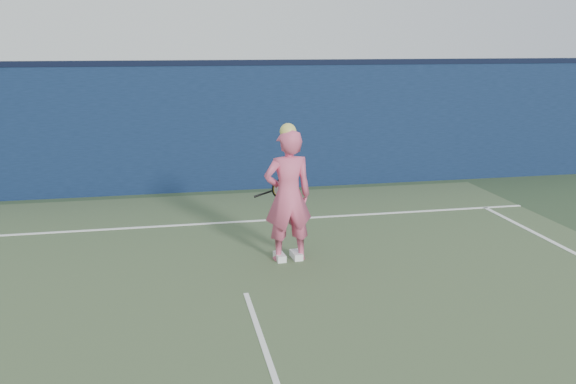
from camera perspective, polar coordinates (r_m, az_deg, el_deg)
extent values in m
plane|color=#273E26|center=(6.54, -2.76, -12.94)|extent=(80.00, 80.00, 0.00)
cube|color=#0B1933|center=(12.42, -7.48, 5.89)|extent=(24.00, 0.40, 2.50)
cube|color=black|center=(12.31, -7.67, 11.89)|extent=(24.00, 0.42, 0.10)
imported|color=#D15174|center=(8.26, 0.00, -0.38)|extent=(0.70, 0.49, 1.83)
sphere|color=#CCC55B|center=(8.09, 0.00, 5.69)|extent=(0.22, 0.22, 0.22)
cube|color=white|center=(8.55, 0.78, -5.94)|extent=(0.14, 0.29, 0.10)
cube|color=white|center=(8.49, -0.78, -6.09)|extent=(0.14, 0.29, 0.10)
torus|color=black|center=(8.66, -0.71, 0.31)|extent=(0.28, 0.12, 0.28)
torus|color=gold|center=(8.66, -0.71, 0.31)|extent=(0.23, 0.09, 0.23)
cylinder|color=beige|center=(8.66, -0.71, 0.31)|extent=(0.22, 0.08, 0.23)
cylinder|color=black|center=(8.65, -2.08, -0.09)|extent=(0.25, 0.05, 0.09)
cylinder|color=black|center=(8.65, -2.85, -0.34)|extent=(0.12, 0.05, 0.06)
cube|color=white|center=(10.24, -6.22, -2.88)|extent=(11.00, 0.08, 0.01)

